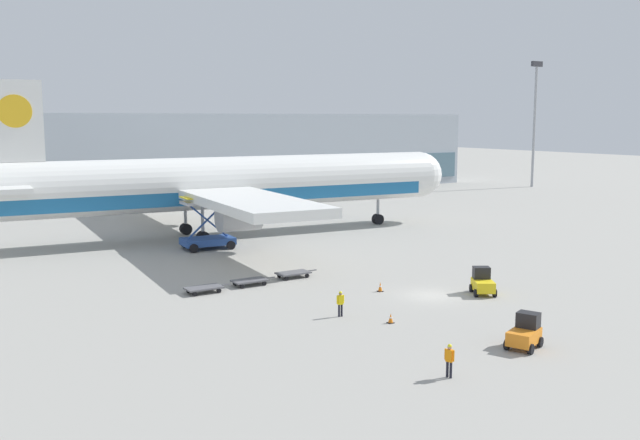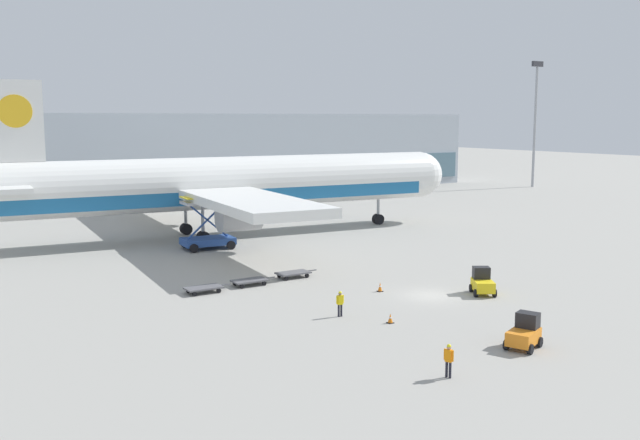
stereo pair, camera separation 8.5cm
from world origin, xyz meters
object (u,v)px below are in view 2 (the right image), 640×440
(airplane_main, at_px, (222,185))
(baggage_tug_foreground, at_px, (482,283))
(baggage_dolly_lead, at_px, (204,288))
(ground_crew_far, at_px, (449,358))
(baggage_tug_mid, at_px, (525,333))
(traffic_cone_far, at_px, (390,318))
(ground_crew_near, at_px, (340,302))
(scissor_lift_loader, at_px, (208,229))
(baggage_dolly_second, at_px, (250,281))
(baggage_dolly_third, at_px, (293,273))
(traffic_cone_near, at_px, (380,287))
(light_mast, at_px, (535,115))

(airplane_main, xyz_separation_m, baggage_tug_foreground, (4.44, -35.13, -4.96))
(baggage_dolly_lead, bearing_deg, ground_crew_far, -81.16)
(baggage_tug_mid, relative_size, traffic_cone_far, 4.29)
(airplane_main, relative_size, ground_crew_near, 32.98)
(baggage_tug_mid, distance_m, traffic_cone_far, 8.91)
(airplane_main, height_order, ground_crew_near, airplane_main)
(scissor_lift_loader, distance_m, baggage_dolly_second, 17.34)
(airplane_main, distance_m, baggage_dolly_third, 23.46)
(baggage_dolly_lead, distance_m, ground_crew_near, 12.21)
(scissor_lift_loader, bearing_deg, airplane_main, 59.01)
(baggage_dolly_third, bearing_deg, airplane_main, 80.51)
(scissor_lift_loader, bearing_deg, baggage_dolly_second, -97.10)
(baggage_dolly_second, xyz_separation_m, baggage_dolly_third, (4.37, 0.42, 0.00))
(traffic_cone_near, bearing_deg, traffic_cone_far, -124.37)
(baggage_dolly_lead, bearing_deg, traffic_cone_near, -30.05)
(ground_crew_near, bearing_deg, baggage_dolly_second, -78.02)
(light_mast, xyz_separation_m, baggage_dolly_second, (-85.34, -42.08, -13.46))
(scissor_lift_loader, distance_m, baggage_dolly_third, 16.41)
(ground_crew_near, xyz_separation_m, traffic_cone_near, (6.66, 3.96, -0.68))
(ground_crew_far, relative_size, traffic_cone_near, 2.46)
(airplane_main, distance_m, traffic_cone_near, 30.71)
(traffic_cone_near, bearing_deg, ground_crew_far, -117.95)
(light_mast, distance_m, traffic_cone_near, 93.31)
(light_mast, xyz_separation_m, airplane_main, (-76.39, -19.31, -8.01))
(baggage_tug_foreground, xyz_separation_m, baggage_tug_mid, (-7.56, -10.39, 0.00))
(scissor_lift_loader, height_order, baggage_tug_foreground, scissor_lift_loader)
(airplane_main, distance_m, baggage_dolly_lead, 26.96)
(airplane_main, bearing_deg, baggage_dolly_lead, -112.55)
(light_mast, bearing_deg, baggage_dolly_third, -152.77)
(baggage_tug_mid, bearing_deg, baggage_dolly_second, 83.89)
(baggage_tug_mid, height_order, traffic_cone_far, baggage_tug_mid)
(light_mast, bearing_deg, traffic_cone_near, -147.59)
(baggage_dolly_third, bearing_deg, baggage_tug_foreground, -52.67)
(baggage_tug_foreground, xyz_separation_m, baggage_dolly_second, (-13.40, 12.36, -0.49))
(airplane_main, height_order, scissor_lift_loader, airplane_main)
(scissor_lift_loader, bearing_deg, baggage_dolly_third, -82.42)
(ground_crew_near, height_order, traffic_cone_far, ground_crew_near)
(airplane_main, bearing_deg, baggage_tug_mid, -86.84)
(light_mast, distance_m, baggage_dolly_lead, 99.84)
(baggage_tug_mid, relative_size, ground_crew_near, 1.58)
(light_mast, relative_size, baggage_dolly_lead, 6.44)
(airplane_main, xyz_separation_m, ground_crew_far, (-10.26, -46.59, -4.77))
(baggage_dolly_lead, bearing_deg, baggage_tug_foreground, -32.74)
(airplane_main, bearing_deg, ground_crew_near, -96.44)
(baggage_dolly_third, xyz_separation_m, ground_crew_far, (-5.68, -24.23, 0.68))
(baggage_dolly_lead, xyz_separation_m, baggage_dolly_second, (4.10, 0.18, 0.00))
(airplane_main, relative_size, baggage_tug_foreground, 20.60)
(baggage_tug_mid, bearing_deg, baggage_tug_foreground, 33.45)
(baggage_dolly_third, relative_size, traffic_cone_far, 5.78)
(airplane_main, relative_size, ground_crew_far, 32.14)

